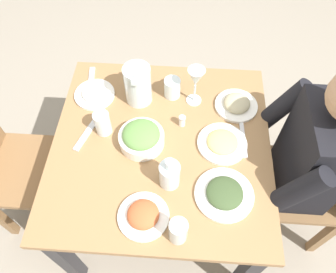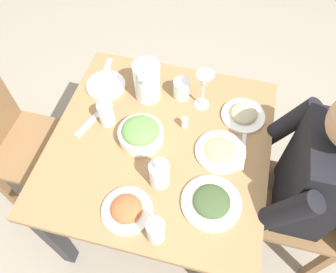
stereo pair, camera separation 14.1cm
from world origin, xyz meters
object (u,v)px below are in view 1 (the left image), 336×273
plate_rice_curry (143,215)px  plate_fries (222,143)px  diner_near (287,162)px  dining_table (162,157)px  water_glass_far_left (103,123)px  water_glass_center (178,231)px  plate_dolmas (224,194)px  chair_near (322,180)px  salad_bowl (141,137)px  oil_carafe (170,175)px  salt_shaker (182,121)px  chair_far (6,164)px  plate_beans (237,104)px  wine_glass (196,79)px  plate_yoghurt (94,93)px  water_glass_near_right (172,88)px  water_pitcher (138,84)px

plate_rice_curry → plate_fries: (0.34, -0.30, -0.00)m
diner_near → dining_table: bearing=88.2°
water_glass_far_left → water_glass_center: 0.56m
dining_table → plate_dolmas: 0.36m
chair_near → salad_bowl: size_ratio=4.64×
diner_near → oil_carafe: 0.53m
salt_shaker → water_glass_center: bearing=-179.2°
chair_far → plate_beans: bearing=-76.4°
water_glass_center → diner_near: bearing=-50.8°
chair_near → salad_bowl: bearing=88.9°
water_glass_far_left → wine_glass: (0.20, -0.38, 0.09)m
diner_near → plate_dolmas: diner_near is taller
plate_yoghurt → plate_beans: (-0.02, -0.66, 0.00)m
water_glass_near_right → wine_glass: bearing=-106.0°
plate_dolmas → salad_bowl: bearing=57.6°
diner_near → salt_shaker: (0.12, 0.46, 0.09)m
plate_rice_curry → plate_dolmas: (0.11, -0.30, -0.00)m
plate_dolmas → water_glass_near_right: size_ratio=2.40×
chair_far → plate_fries: (0.05, -1.01, 0.22)m
plate_fries → water_pitcher: bearing=58.8°
chair_near → water_glass_near_right: chair_near is taller
water_glass_far_left → wine_glass: bearing=-62.9°
water_glass_far_left → wine_glass: size_ratio=0.57×
salad_bowl → oil_carafe: bearing=-143.6°
water_pitcher → plate_dolmas: water_pitcher is taller
chair_near → salt_shaker: bearing=79.4°
water_glass_far_left → oil_carafe: (-0.23, -0.30, 0.00)m
chair_near → diner_near: (-0.00, 0.20, 0.15)m
plate_fries → water_glass_center: bearing=157.4°
salad_bowl → wine_glass: size_ratio=0.97×
plate_fries → water_glass_near_right: bearing=40.9°
plate_dolmas → chair_far: bearing=79.7°
plate_rice_curry → water_glass_center: 0.15m
plate_yoghurt → water_glass_far_left: 0.22m
wine_glass → plate_rice_curry: bearing=163.4°
wine_glass → chair_far: bearing=107.7°
water_glass_far_left → plate_beans: bearing=-73.3°
plate_dolmas → water_glass_center: bearing=135.0°
dining_table → chair_far: 0.76m
salad_bowl → oil_carafe: oil_carafe is taller
chair_far → oil_carafe: 0.85m
salad_bowl → water_glass_center: bearing=-156.0°
dining_table → water_pitcher: 0.34m
dining_table → chair_far: (-0.03, 0.75, -0.09)m
diner_near → plate_rice_curry: size_ratio=6.16×
plate_fries → salt_shaker: size_ratio=3.88×
water_glass_center → wine_glass: 0.64m
chair_far → plate_rice_curry: 0.80m
chair_far → water_glass_near_right: 0.88m
plate_yoghurt → water_glass_far_left: water_glass_far_left is taller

